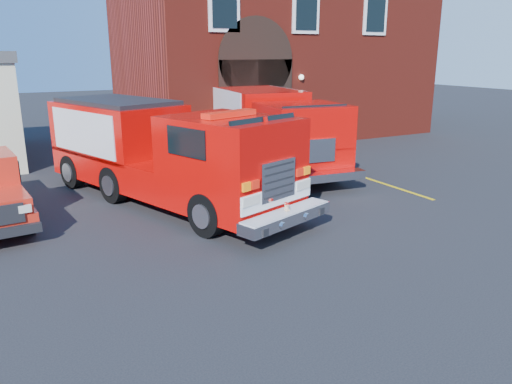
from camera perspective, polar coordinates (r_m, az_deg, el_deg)
ground at (r=12.57m, az=-2.60°, el=-4.40°), size 100.00×100.00×0.00m
parking_stripe_near at (r=16.99m, az=15.98°, el=0.39°), size 0.12×3.00×0.01m
parking_stripe_mid at (r=19.17m, az=9.78°, el=2.49°), size 0.12×3.00×0.01m
parking_stripe_far at (r=21.55m, az=4.88°, el=4.12°), size 0.12×3.00×0.01m
fire_station at (r=28.37m, az=1.48°, el=15.59°), size 15.20×10.20×8.45m
fire_engine at (r=14.88m, az=-10.69°, el=4.55°), size 5.50×9.79×2.91m
secondary_truck at (r=19.46m, az=1.31°, el=7.61°), size 3.82×9.16×2.89m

